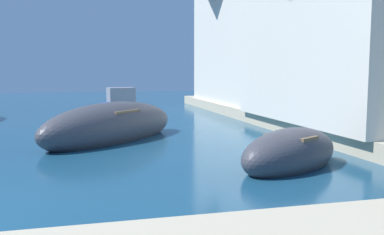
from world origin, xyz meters
name	(u,v)px	position (x,y,z in m)	size (l,w,h in m)	color
quay_promenade	(160,197)	(4.32, -0.37, 0.25)	(44.00, 32.00, 0.50)	beige
moored_boat_1	(117,108)	(4.76, 14.25, 0.41)	(3.33, 1.68, 1.64)	#1E479E
moored_boat_2	(112,126)	(4.04, 6.97, 0.44)	(5.40, 5.37, 1.59)	#3F3F47
moored_boat_6	(290,153)	(7.77, 1.96, 0.33)	(3.44, 2.74, 1.19)	#3F3F47
waterfront_building_main	(372,16)	(13.00, 6.24, 4.13)	(6.82, 8.99, 7.14)	silver
waterfront_building_annex	(265,39)	(13.00, 15.31, 3.99)	(5.69, 8.45, 6.88)	silver
waterfront_building_far	(265,29)	(13.00, 15.25, 4.52)	(5.98, 10.07, 7.93)	silver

